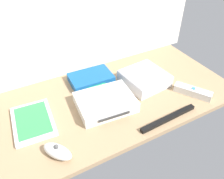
{
  "coord_description": "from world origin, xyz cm",
  "views": [
    {
      "loc": [
        -32.51,
        -60.18,
        59.29
      ],
      "look_at": [
        0.0,
        0.0,
        4.0
      ],
      "focal_mm": 36.04,
      "sensor_mm": 36.0,
      "label": 1
    }
  ],
  "objects_px": {
    "game_case": "(33,121)",
    "remote_wand": "(193,92)",
    "sensor_bar": "(169,118)",
    "remote_nunchuk": "(58,151)",
    "network_router": "(91,78)",
    "game_console": "(105,102)",
    "mini_computer": "(145,78)"
  },
  "relations": [
    {
      "from": "mini_computer",
      "to": "game_case",
      "type": "xyz_separation_m",
      "value": [
        -0.48,
        -0.01,
        -0.02
      ]
    },
    {
      "from": "mini_computer",
      "to": "sensor_bar",
      "type": "bearing_deg",
      "value": -102.01
    },
    {
      "from": "sensor_bar",
      "to": "mini_computer",
      "type": "bearing_deg",
      "value": 75.7
    },
    {
      "from": "game_console",
      "to": "game_case",
      "type": "relative_size",
      "value": 1.12
    },
    {
      "from": "game_console",
      "to": "sensor_bar",
      "type": "xyz_separation_m",
      "value": [
        0.17,
        -0.17,
        -0.01
      ]
    },
    {
      "from": "mini_computer",
      "to": "remote_wand",
      "type": "distance_m",
      "value": 0.2
    },
    {
      "from": "network_router",
      "to": "remote_wand",
      "type": "xyz_separation_m",
      "value": [
        0.33,
        -0.28,
        -0.0
      ]
    },
    {
      "from": "mini_computer",
      "to": "network_router",
      "type": "bearing_deg",
      "value": 148.86
    },
    {
      "from": "remote_nunchuk",
      "to": "sensor_bar",
      "type": "bearing_deg",
      "value": -41.07
    },
    {
      "from": "game_case",
      "to": "sensor_bar",
      "type": "height_order",
      "value": "game_case"
    },
    {
      "from": "network_router",
      "to": "sensor_bar",
      "type": "bearing_deg",
      "value": -64.05
    },
    {
      "from": "game_case",
      "to": "mini_computer",
      "type": "bearing_deg",
      "value": 4.72
    },
    {
      "from": "game_console",
      "to": "network_router",
      "type": "bearing_deg",
      "value": 89.2
    },
    {
      "from": "sensor_bar",
      "to": "remote_nunchuk",
      "type": "bearing_deg",
      "value": 171.75
    },
    {
      "from": "mini_computer",
      "to": "remote_nunchuk",
      "type": "xyz_separation_m",
      "value": [
        -0.44,
        -0.18,
        -0.01
      ]
    },
    {
      "from": "game_case",
      "to": "remote_wand",
      "type": "distance_m",
      "value": 0.63
    },
    {
      "from": "game_console",
      "to": "network_router",
      "type": "xyz_separation_m",
      "value": [
        0.02,
        0.17,
        -0.0
      ]
    },
    {
      "from": "game_case",
      "to": "network_router",
      "type": "xyz_separation_m",
      "value": [
        0.28,
        0.12,
        0.01
      ]
    },
    {
      "from": "network_router",
      "to": "remote_nunchuk",
      "type": "relative_size",
      "value": 1.72
    },
    {
      "from": "network_router",
      "to": "remote_nunchuk",
      "type": "height_order",
      "value": "remote_nunchuk"
    },
    {
      "from": "remote_nunchuk",
      "to": "sensor_bar",
      "type": "relative_size",
      "value": 0.45
    },
    {
      "from": "game_case",
      "to": "sensor_bar",
      "type": "xyz_separation_m",
      "value": [
        0.43,
        -0.22,
        -0.0
      ]
    },
    {
      "from": "network_router",
      "to": "sensor_bar",
      "type": "xyz_separation_m",
      "value": [
        0.15,
        -0.34,
        -0.01
      ]
    },
    {
      "from": "game_console",
      "to": "sensor_bar",
      "type": "relative_size",
      "value": 0.93
    },
    {
      "from": "game_case",
      "to": "network_router",
      "type": "distance_m",
      "value": 0.31
    },
    {
      "from": "mini_computer",
      "to": "remote_nunchuk",
      "type": "relative_size",
      "value": 1.73
    },
    {
      "from": "mini_computer",
      "to": "game_case",
      "type": "distance_m",
      "value": 0.48
    },
    {
      "from": "game_console",
      "to": "remote_nunchuk",
      "type": "height_order",
      "value": "remote_nunchuk"
    },
    {
      "from": "game_console",
      "to": "sensor_bar",
      "type": "bearing_deg",
      "value": -40.02
    },
    {
      "from": "game_console",
      "to": "mini_computer",
      "type": "xyz_separation_m",
      "value": [
        0.22,
        0.05,
        0.0
      ]
    },
    {
      "from": "game_case",
      "to": "remote_nunchuk",
      "type": "bearing_deg",
      "value": -74.29
    },
    {
      "from": "game_console",
      "to": "game_case",
      "type": "distance_m",
      "value": 0.27
    }
  ]
}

